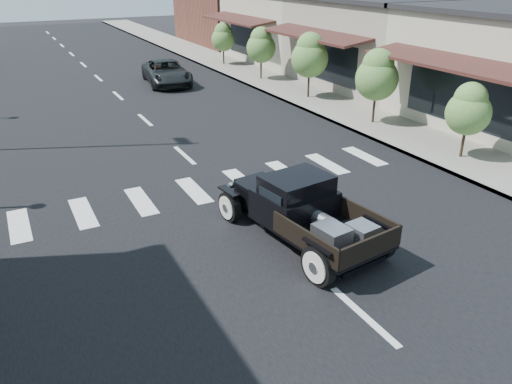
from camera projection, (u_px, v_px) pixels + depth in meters
name	position (u px, v px, depth m)	size (l,w,h in m)	color
ground	(285.00, 246.00, 11.99)	(120.00, 120.00, 0.00)	black
road	(128.00, 105.00, 24.11)	(14.00, 80.00, 0.02)	black
road_markings	(159.00, 133.00, 20.07)	(12.00, 60.00, 0.06)	silver
sidewalk_right	(280.00, 86.00, 27.64)	(3.00, 80.00, 0.15)	#99958B
storefront_mid	(400.00, 42.00, 27.84)	(10.00, 9.00, 4.50)	gray
storefront_far	(311.00, 26.00, 35.12)	(10.00, 9.00, 4.50)	#B7B09B
small_tree_a	(467.00, 122.00, 16.66)	(1.48, 1.48, 2.46)	#507A38
small_tree_b	(376.00, 88.00, 20.35)	(1.74, 1.74, 2.90)	#507A38
small_tree_c	(309.00, 66.00, 24.36)	(1.81, 1.81, 3.01)	#507A38
small_tree_d	(261.00, 54.00, 28.48)	(1.67, 1.67, 2.78)	#507A38
small_tree_e	(223.00, 44.00, 32.84)	(1.52, 1.52, 2.54)	#507A38
hotrod_pickup	(302.00, 209.00, 11.91)	(2.23, 4.77, 1.65)	black
second_car	(167.00, 73.00, 28.00)	(2.20, 4.76, 1.32)	black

